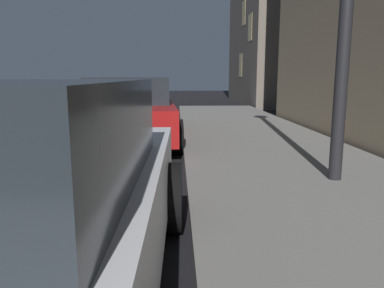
% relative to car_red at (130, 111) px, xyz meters
% --- Properties ---
extents(car_red, '(2.32, 4.51, 1.43)m').
position_rel_car_red_xyz_m(car_red, '(0.00, 0.00, 0.00)').
color(car_red, maroon).
rests_on(car_red, ground).
extents(building_far, '(6.81, 8.54, 9.95)m').
position_rel_car_red_xyz_m(building_far, '(7.85, 11.99, 4.27)').
color(building_far, '#6B6056').
rests_on(building_far, ground).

